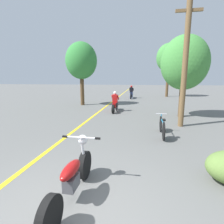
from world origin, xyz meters
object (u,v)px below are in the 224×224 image
Objects in this scene: roadside_tree_right_near at (185,63)px; motorcycle_foreground at (72,177)px; utility_pole at (185,63)px; motorcycle_rider_far at (131,93)px; bicycle_parked at (162,127)px; motorcycle_rider_lead at (115,104)px; roadside_tree_right_far at (169,58)px; roadside_tree_left at (81,61)px.

roadside_tree_right_near reaches higher than motorcycle_foreground.
utility_pole is 2.56× the size of motorcycle_rider_far.
roadside_tree_right_near is 4.87m from bicycle_parked.
roadside_tree_right_near reaches higher than motorcycle_rider_far.
motorcycle_rider_far is at bearing 85.94° from motorcycle_rider_lead.
bicycle_parked is (-1.02, -1.58, -2.53)m from utility_pole.
roadside_tree_right_far reaches higher than motorcycle_rider_lead.
roadside_tree_left is at bearing 140.18° from utility_pole.
roadside_tree_left reaches higher than roadside_tree_right_near.
roadside_tree_right_near is 0.90× the size of roadside_tree_left.
utility_pole is at bearing -41.45° from motorcycle_rider_lead.
motorcycle_foreground is (-3.04, -5.63, -2.46)m from utility_pole.
motorcycle_rider_far is (0.59, 8.28, 0.03)m from motorcycle_rider_lead.
utility_pole is 3.15m from bicycle_parked.
motorcycle_rider_lead is at bearing 166.32° from roadside_tree_right_near.
motorcycle_rider_far is at bearing -148.96° from roadside_tree_right_far.
roadside_tree_right_far is (0.71, 11.79, 1.56)m from roadside_tree_right_near.
bicycle_parked is (5.76, -7.23, -3.23)m from roadside_tree_left.
roadside_tree_left reaches higher than motorcycle_rider_far.
roadside_tree_left is at bearing 142.15° from motorcycle_rider_lead.
roadside_tree_right_near is at bearing -69.43° from motorcycle_rider_far.
roadside_tree_right_far is at bearing 77.93° from motorcycle_foreground.
utility_pole is at bearing 61.65° from motorcycle_foreground.
motorcycle_foreground is (3.74, -11.29, -3.17)m from roadside_tree_left.
motorcycle_rider_far is 13.21m from bicycle_parked.
roadside_tree_left reaches higher than motorcycle_foreground.
roadside_tree_right_far is 3.04× the size of motorcycle_rider_lead.
motorcycle_rider_lead is 1.19× the size of bicycle_parked.
roadside_tree_left is 2.93× the size of bicycle_parked.
roadside_tree_left is at bearing 128.55° from bicycle_parked.
roadside_tree_left is 2.39× the size of motorcycle_foreground.
utility_pole reaches higher than motorcycle_rider_far.
bicycle_parked is at bearing -122.71° from utility_pole.
utility_pole reaches higher than motorcycle_rider_lead.
motorcycle_foreground is at bearing -118.35° from utility_pole.
roadside_tree_right_far reaches higher than roadside_tree_right_near.
motorcycle_foreground reaches higher than bicycle_parked.
roadside_tree_right_near is at bearing -93.44° from roadside_tree_right_far.
utility_pole reaches higher than motorcycle_foreground.
roadside_tree_left reaches higher than bicycle_parked.
roadside_tree_left is (-6.78, 5.65, 0.70)m from utility_pole.
motorcycle_foreground is 17.11m from motorcycle_rider_far.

